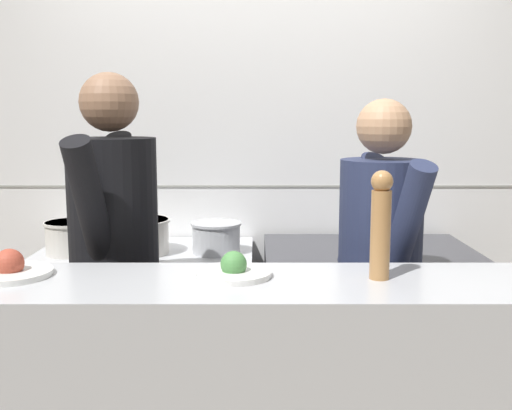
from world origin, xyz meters
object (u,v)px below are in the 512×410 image
object	(u,v)px
chef_head_cook	(114,267)
mixing_bowl_steel	(380,237)
plated_dish_main	(9,270)
braising_pot	(215,237)
pepper_mill	(380,223)
stock_pot	(70,237)
sauce_pot	(135,235)
oven_range	(146,335)
chef_sous	(378,279)
plated_dish_appetiser	(233,270)

from	to	relation	value
chef_head_cook	mixing_bowl_steel	bearing A→B (deg)	33.33
plated_dish_main	braising_pot	bearing A→B (deg)	61.70
pepper_mill	stock_pot	bearing A→B (deg)	140.09
braising_pot	mixing_bowl_steel	distance (m)	0.81
sauce_pot	pepper_mill	xyz separation A→B (m)	(0.96, -1.08, 0.26)
oven_range	chef_sous	bearing A→B (deg)	-29.26
mixing_bowl_steel	plated_dish_appetiser	bearing A→B (deg)	-122.48
oven_range	plated_dish_appetiser	distance (m)	1.34
plated_dish_main	pepper_mill	size ratio (longest dim) A/B	0.78
stock_pot	chef_head_cook	bearing A→B (deg)	-57.95
oven_range	chef_head_cook	size ratio (longest dim) A/B	0.63
braising_pot	pepper_mill	world-z (taller)	pepper_mill
plated_dish_appetiser	chef_sous	distance (m)	0.77
plated_dish_appetiser	pepper_mill	xyz separation A→B (m)	(0.45, -0.03, 0.15)
plated_dish_appetiser	chef_sous	world-z (taller)	chef_sous
sauce_pot	braising_pot	xyz separation A→B (m)	(0.39, 0.01, -0.01)
chef_head_cook	pepper_mill	bearing A→B (deg)	-21.93
plated_dish_appetiser	chef_head_cook	world-z (taller)	chef_head_cook
mixing_bowl_steel	plated_dish_main	world-z (taller)	plated_dish_main
sauce_pot	chef_sous	xyz separation A→B (m)	(1.08, -0.55, -0.07)
oven_range	stock_pot	world-z (taller)	stock_pot
oven_range	pepper_mill	bearing A→B (deg)	-50.13
chef_head_cook	plated_dish_appetiser	bearing A→B (deg)	-38.26
pepper_mill	chef_sous	distance (m)	0.63
stock_pot	mixing_bowl_steel	xyz separation A→B (m)	(1.51, 0.03, -0.01)
pepper_mill	plated_dish_appetiser	bearing A→B (deg)	176.79
stock_pot	plated_dish_main	distance (m)	1.05
plated_dish_main	mixing_bowl_steel	bearing A→B (deg)	37.72
oven_range	mixing_bowl_steel	world-z (taller)	mixing_bowl_steel
chef_head_cook	chef_sous	xyz separation A→B (m)	(1.05, 0.01, -0.05)
plated_dish_main	plated_dish_appetiser	bearing A→B (deg)	-0.28
oven_range	chef_sous	size ratio (longest dim) A/B	0.67
braising_pot	chef_head_cook	bearing A→B (deg)	-122.50
braising_pot	chef_sous	distance (m)	0.89
mixing_bowl_steel	plated_dish_appetiser	distance (m)	1.27
oven_range	braising_pot	size ratio (longest dim) A/B	4.32
plated_dish_main	plated_dish_appetiser	world-z (taller)	plated_dish_main
sauce_pot	mixing_bowl_steel	xyz separation A→B (m)	(1.20, 0.01, -0.01)
plated_dish_main	chef_sous	size ratio (longest dim) A/B	0.16
plated_dish_main	chef_sous	xyz separation A→B (m)	(1.26, 0.50, -0.17)
pepper_mill	chef_head_cook	world-z (taller)	chef_head_cook
plated_dish_main	chef_sous	world-z (taller)	chef_sous
stock_pot	mixing_bowl_steel	distance (m)	1.51
plated_dish_appetiser	chef_head_cook	bearing A→B (deg)	134.54
sauce_pot	oven_range	bearing A→B (deg)	42.02
oven_range	mixing_bowl_steel	distance (m)	1.27
mixing_bowl_steel	braising_pot	bearing A→B (deg)	-179.71
mixing_bowl_steel	pepper_mill	bearing A→B (deg)	-102.06
oven_range	plated_dish_appetiser	xyz separation A→B (m)	(0.48, -1.09, 0.63)
plated_dish_main	pepper_mill	distance (m)	1.15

